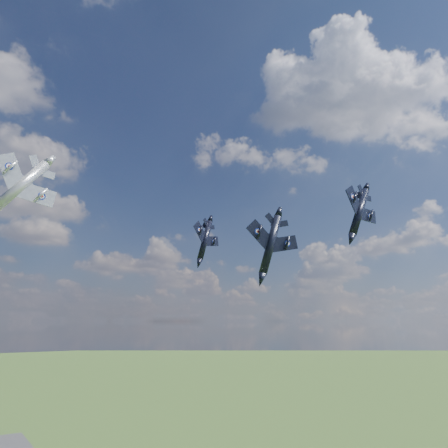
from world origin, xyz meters
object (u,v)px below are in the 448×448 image
jet_right_navy (359,212)px  jet_left_silver (19,187)px  jet_high_navy (205,240)px  jet_lead_navy (271,244)px

jet_right_navy → jet_left_silver: bearing=161.8°
jet_right_navy → jet_high_navy: 37.21m
jet_lead_navy → jet_left_silver: size_ratio=1.02×
jet_right_navy → jet_lead_navy: bearing=153.8°
jet_left_silver → jet_right_navy: bearing=-13.0°
jet_left_silver → jet_high_navy: bearing=26.9°
jet_lead_navy → jet_right_navy: size_ratio=1.00×
jet_left_silver → jet_lead_navy: bearing=-9.6°
jet_high_navy → jet_left_silver: (-43.65, -22.24, -0.37)m
jet_lead_navy → jet_high_navy: size_ratio=1.05×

